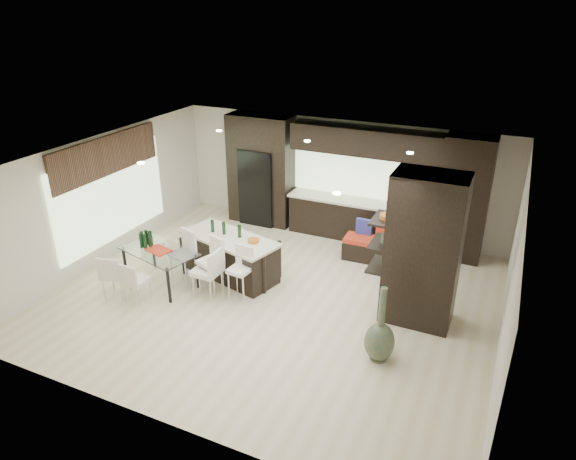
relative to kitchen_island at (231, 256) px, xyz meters
The scene contains 22 objects.
ground 1.31m from the kitchen_island, 17.62° to the right, with size 8.00×8.00×0.00m, color beige.
back_wall 3.47m from the kitchen_island, 69.30° to the left, with size 8.00×0.02×2.70m, color silver.
left_wall 2.99m from the kitchen_island, behind, with size 0.02×7.00×2.70m, color silver.
right_wall 5.28m from the kitchen_island, ahead, with size 0.02×7.00×2.70m, color silver.
ceiling 2.59m from the kitchen_island, 17.62° to the right, with size 8.00×7.00×0.02m, color white.
window_left 2.93m from the kitchen_island, behind, with size 0.04×3.20×1.90m, color #B2D199.
window_back 3.73m from the kitchen_island, 60.00° to the left, with size 3.40×0.04×1.20m, color #B2D199.
stone_accent 3.30m from the kitchen_island, behind, with size 0.08×3.00×0.80m, color brown.
ceiling_spots 2.55m from the kitchen_island, ahead, with size 4.00×3.00×0.02m, color white.
back_cabinetry 3.39m from the kitchen_island, 58.97° to the left, with size 6.80×0.68×2.70m, color black.
refrigerator 2.89m from the kitchen_island, 104.68° to the left, with size 0.90×0.68×1.90m, color black.
partition_column 3.89m from the kitchen_island, ahead, with size 1.20×0.80×2.70m, color black.
kitchen_island is the anchor object (origin of this frame).
stool_left 0.98m from the kitchen_island, 130.18° to the right, with size 0.41×0.41×0.93m, color white.
stool_mid 0.74m from the kitchen_island, 90.00° to the right, with size 0.40×0.40×0.91m, color white.
stool_right 0.96m from the kitchen_island, 49.26° to the right, with size 0.38×0.38×0.86m, color white.
bench 3.10m from the kitchen_island, 36.66° to the left, with size 1.30×0.50×0.50m, color black.
floor_vase 3.75m from the kitchen_island, 21.46° to the right, with size 0.48×0.48×1.30m, color #414F37, non-canonical shape.
dining_table 1.40m from the kitchen_island, 141.23° to the right, with size 1.52×0.86×0.73m, color white.
chair_near 1.93m from the kitchen_island, 124.36° to the right, with size 0.42×0.42×0.77m, color white.
chair_far 2.24m from the kitchen_island, 134.22° to the right, with size 0.45×0.45×0.83m, color white.
chair_end 0.87m from the kitchen_island, 89.84° to the right, with size 0.50×0.50×0.92m, color white.
Camera 1 is at (3.73, -7.55, 5.25)m, focal length 32.00 mm.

